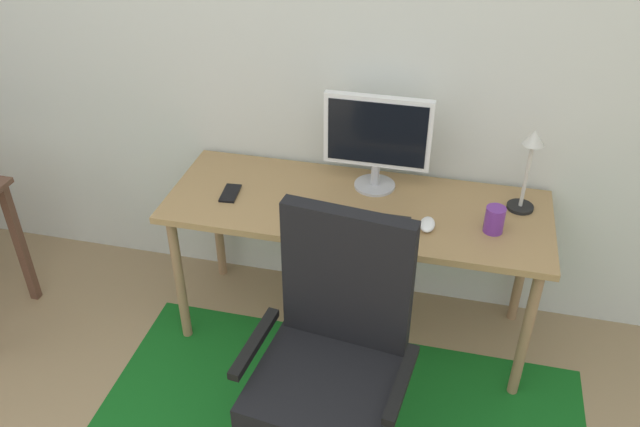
% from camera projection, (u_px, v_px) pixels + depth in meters
% --- Properties ---
extents(wall_back, '(6.00, 0.10, 2.60)m').
position_uv_depth(wall_back, '(373.00, 36.00, 2.72)').
color(wall_back, silver).
rests_on(wall_back, ground).
extents(desk, '(1.62, 0.60, 0.70)m').
position_uv_depth(desk, '(356.00, 217.00, 2.80)').
color(desk, '#9D794B').
rests_on(desk, ground).
extents(monitor, '(0.45, 0.18, 0.43)m').
position_uv_depth(monitor, '(377.00, 136.00, 2.74)').
color(monitor, '#B2B2B7').
rests_on(monitor, desk).
extents(keyboard, '(0.43, 0.13, 0.02)m').
position_uv_depth(keyboard, '(356.00, 221.00, 2.64)').
color(keyboard, black).
rests_on(keyboard, desk).
extents(computer_mouse, '(0.06, 0.10, 0.03)m').
position_uv_depth(computer_mouse, '(427.00, 224.00, 2.60)').
color(computer_mouse, white).
rests_on(computer_mouse, desk).
extents(coffee_cup, '(0.08, 0.08, 0.11)m').
position_uv_depth(coffee_cup, '(494.00, 220.00, 2.56)').
color(coffee_cup, '#662D8A').
rests_on(coffee_cup, desk).
extents(cell_phone, '(0.08, 0.15, 0.01)m').
position_uv_depth(cell_phone, '(230.00, 193.00, 2.82)').
color(cell_phone, black).
rests_on(cell_phone, desk).
extents(desk_lamp, '(0.11, 0.11, 0.36)m').
position_uv_depth(desk_lamp, '(530.00, 160.00, 2.60)').
color(desk_lamp, black).
rests_on(desk_lamp, desk).
extents(office_chair, '(0.59, 0.53, 1.07)m').
position_uv_depth(office_chair, '(331.00, 381.00, 2.28)').
color(office_chair, slate).
rests_on(office_chair, ground).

